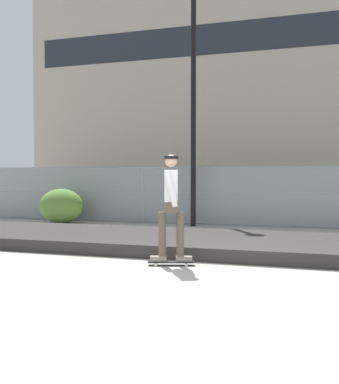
% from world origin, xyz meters
% --- Properties ---
extents(ground_plane, '(120.00, 120.00, 0.00)m').
position_xyz_m(ground_plane, '(0.00, 0.00, 0.00)').
color(ground_plane, '#9E998E').
extents(gravel_berm, '(17.94, 3.08, 0.25)m').
position_xyz_m(gravel_berm, '(0.00, 2.81, 0.13)').
color(gravel_berm, '#33302D').
rests_on(gravel_berm, ground_plane).
extents(skateboard, '(0.82, 0.42, 0.07)m').
position_xyz_m(skateboard, '(-0.38, 0.85, 0.06)').
color(skateboard, black).
rests_on(skateboard, ground_plane).
extents(skater, '(0.72, 0.62, 1.83)m').
position_xyz_m(skater, '(-0.38, 0.85, 1.12)').
color(skater, gray).
rests_on(skater, skateboard).
extents(chain_fence, '(20.38, 0.06, 1.85)m').
position_xyz_m(chain_fence, '(-0.00, 7.36, 0.93)').
color(chain_fence, gray).
rests_on(chain_fence, ground_plane).
extents(street_lamp, '(0.44, 0.44, 7.68)m').
position_xyz_m(street_lamp, '(-1.56, 6.94, 4.70)').
color(street_lamp, black).
rests_on(street_lamp, ground_plane).
extents(parked_car_near, '(4.48, 2.11, 1.66)m').
position_xyz_m(parked_car_near, '(-2.61, 10.33, 0.84)').
color(parked_car_near, '#B7BABF').
rests_on(parked_car_near, ground_plane).
extents(library_building, '(31.46, 11.78, 20.60)m').
position_xyz_m(library_building, '(-7.27, 36.10, 10.30)').
color(library_building, '#9E9384').
rests_on(library_building, ground_plane).
extents(shrub_left, '(1.46, 1.19, 1.13)m').
position_xyz_m(shrub_left, '(-5.86, 6.43, 0.56)').
color(shrub_left, '#567A33').
rests_on(shrub_left, ground_plane).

